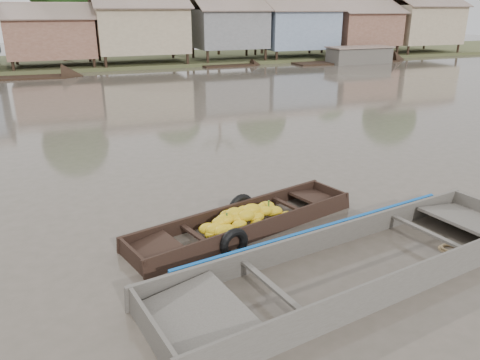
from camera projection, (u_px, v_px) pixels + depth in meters
name	position (u px, v px, depth m)	size (l,w,h in m)	color
ground	(274.00, 235.00, 9.28)	(120.00, 120.00, 0.00)	#4E473B
riverbank	(142.00, 23.00, 37.14)	(120.00, 12.47, 10.22)	#384723
banana_boat	(242.00, 223.00, 9.50)	(5.19, 2.54, 0.70)	black
viewer_boat	(358.00, 268.00, 7.99)	(7.75, 3.23, 0.61)	#49443E
distant_boats	(312.00, 63.00, 35.50)	(35.67, 14.10, 1.38)	black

